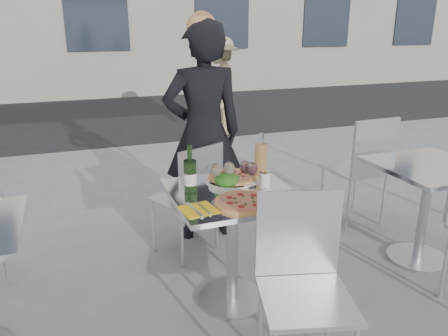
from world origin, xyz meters
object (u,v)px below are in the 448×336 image
object	(u,v)px
wineglass_red_a	(245,168)
napkin_right	(289,202)
pizza_far	(232,178)
napkin_left	(198,209)
chair_far	(192,192)
chair_near	(302,272)
wineglass_red_b	(252,170)
wineglass_white_b	(229,169)
pedestrian_b	(220,86)
wine_bottle	(190,175)
side_chair_rfar	(363,163)
salad_plate	(227,181)
carafe	(261,159)
main_table	(232,224)
side_table_right	(427,193)
woman_diner	(203,134)
pizza_near	(244,202)
sugar_shaker	(265,179)
wineglass_white_a	(216,171)

from	to	relation	value
wineglass_red_a	napkin_right	world-z (taller)	wineglass_red_a
pizza_far	napkin_left	bearing A→B (deg)	-131.89
chair_far	pizza_far	size ratio (longest dim) A/B	2.59
chair_near	wineglass_red_b	bearing A→B (deg)	103.33
wineglass_white_b	wineglass_red_b	bearing A→B (deg)	-23.14
pedestrian_b	wine_bottle	bearing A→B (deg)	-8.84
napkin_left	wineglass_white_b	bearing A→B (deg)	37.22
side_chair_rfar	salad_plate	world-z (taller)	side_chair_rfar
carafe	wineglass_red_a	world-z (taller)	carafe
chair_near	carafe	bearing A→B (deg)	94.83
main_table	pedestrian_b	world-z (taller)	pedestrian_b
pizza_far	wineglass_white_b	size ratio (longest dim) A/B	2.17
pedestrian_b	side_table_right	bearing A→B (deg)	13.79
chair_far	pedestrian_b	bearing A→B (deg)	-137.52
chair_far	side_chair_rfar	size ratio (longest dim) A/B	0.91
side_table_right	woman_diner	xyz separation A→B (m)	(-1.38, 0.96, 0.33)
main_table	woman_diner	size ratio (longest dim) A/B	0.43
pizza_far	wine_bottle	xyz separation A→B (m)	(-0.31, -0.13, 0.10)
main_table	wineglass_red_b	xyz separation A→B (m)	(0.14, 0.03, 0.32)
pizza_near	chair_near	bearing A→B (deg)	-74.93
pedestrian_b	carafe	bearing A→B (deg)	-3.10
pizza_far	wineglass_white_b	xyz separation A→B (m)	(-0.06, -0.10, 0.09)
woman_diner	wineglass_red_a	distance (m)	0.89
wineglass_red_a	pizza_near	bearing A→B (deg)	-113.63
pizza_near	wine_bottle	size ratio (longest dim) A/B	1.10
chair_near	woman_diner	world-z (taller)	woman_diner
side_chair_rfar	sugar_shaker	xyz separation A→B (m)	(-1.24, -0.66, 0.23)
pedestrian_b	sugar_shaker	world-z (taller)	pedestrian_b
chair_far	napkin_right	distance (m)	0.97
salad_plate	wineglass_red_a	size ratio (longest dim) A/B	1.40
wineglass_white_a	chair_far	bearing A→B (deg)	90.00
woman_diner	wineglass_red_a	size ratio (longest dim) A/B	11.01
chair_far	wineglass_white_a	world-z (taller)	wineglass_white_a
pizza_near	wine_bottle	distance (m)	0.36
carafe	sugar_shaker	size ratio (longest dim) A/B	2.71
main_table	pizza_far	distance (m)	0.30
wineglass_white_a	napkin_right	distance (m)	0.48
woman_diner	chair_far	bearing A→B (deg)	62.86
wineglass_white_a	wineglass_red_b	bearing A→B (deg)	-15.92
pizza_near	side_table_right	bearing A→B (deg)	7.37
pizza_far	wine_bottle	bearing A→B (deg)	-157.10
carafe	wineglass_white_a	size ratio (longest dim) A/B	1.84
side_chair_rfar	wineglass_red_a	distance (m)	1.48
sugar_shaker	wine_bottle	bearing A→B (deg)	173.02
side_chair_rfar	carafe	xyz separation A→B (m)	(-1.18, -0.48, 0.29)
chair_near	sugar_shaker	world-z (taller)	chair_near
carafe	sugar_shaker	xyz separation A→B (m)	(-0.06, -0.18, -0.06)
wineglass_white_b	chair_near	bearing A→B (deg)	-82.04
pizza_far	wine_bottle	distance (m)	0.35
carafe	napkin_right	size ratio (longest dim) A/B	1.26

